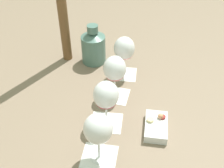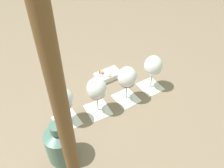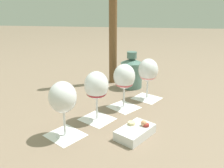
{
  "view_description": "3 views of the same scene",
  "coord_description": "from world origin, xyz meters",
  "px_view_note": "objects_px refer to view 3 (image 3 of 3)",
  "views": [
    {
      "loc": [
        0.75,
        -0.32,
        0.79
      ],
      "look_at": [
        -0.0,
        -0.0,
        0.13
      ],
      "focal_mm": 45.0,
      "sensor_mm": 36.0,
      "label": 1
    },
    {
      "loc": [
        -0.72,
        -0.35,
        0.85
      ],
      "look_at": [
        -0.0,
        -0.0,
        0.13
      ],
      "focal_mm": 38.0,
      "sensor_mm": 36.0,
      "label": 2
    },
    {
      "loc": [
        0.88,
        0.14,
        0.42
      ],
      "look_at": [
        -0.0,
        -0.0,
        0.13
      ],
      "focal_mm": 38.0,
      "sensor_mm": 36.0,
      "label": 3
    }
  ],
  "objects_px": {
    "wine_glass_2": "(96,87)",
    "snack_dish": "(135,132)",
    "wine_glass_1": "(124,78)",
    "umbrella_pole": "(113,13)",
    "wine_glass_3": "(63,99)",
    "ceramic_vase": "(131,72)",
    "wine_glass_0": "(148,72)"
  },
  "relations": [
    {
      "from": "wine_glass_2",
      "to": "snack_dish",
      "type": "xyz_separation_m",
      "value": [
        0.1,
        0.16,
        -0.12
      ]
    },
    {
      "from": "wine_glass_1",
      "to": "umbrella_pole",
      "type": "height_order",
      "value": "umbrella_pole"
    },
    {
      "from": "wine_glass_3",
      "to": "umbrella_pole",
      "type": "height_order",
      "value": "umbrella_pole"
    },
    {
      "from": "wine_glass_1",
      "to": "ceramic_vase",
      "type": "relative_size",
      "value": 0.99
    },
    {
      "from": "wine_glass_1",
      "to": "umbrella_pole",
      "type": "xyz_separation_m",
      "value": [
        -0.35,
        -0.1,
        0.25
      ]
    },
    {
      "from": "snack_dish",
      "to": "umbrella_pole",
      "type": "xyz_separation_m",
      "value": [
        -0.59,
        -0.17,
        0.37
      ]
    },
    {
      "from": "wine_glass_0",
      "to": "wine_glass_1",
      "type": "bearing_deg",
      "value": -38.93
    },
    {
      "from": "wine_glass_1",
      "to": "wine_glass_2",
      "type": "xyz_separation_m",
      "value": [
        0.13,
        -0.09,
        0.0
      ]
    },
    {
      "from": "wine_glass_2",
      "to": "umbrella_pole",
      "type": "distance_m",
      "value": 0.54
    },
    {
      "from": "wine_glass_3",
      "to": "wine_glass_0",
      "type": "bearing_deg",
      "value": 145.36
    },
    {
      "from": "wine_glass_1",
      "to": "wine_glass_2",
      "type": "distance_m",
      "value": 0.16
    },
    {
      "from": "ceramic_vase",
      "to": "umbrella_pole",
      "type": "xyz_separation_m",
      "value": [
        -0.08,
        -0.11,
        0.3
      ]
    },
    {
      "from": "wine_glass_0",
      "to": "wine_glass_2",
      "type": "xyz_separation_m",
      "value": [
        0.25,
        -0.19,
        0.0
      ]
    },
    {
      "from": "wine_glass_1",
      "to": "ceramic_vase",
      "type": "distance_m",
      "value": 0.28
    },
    {
      "from": "ceramic_vase",
      "to": "wine_glass_0",
      "type": "bearing_deg",
      "value": 29.72
    },
    {
      "from": "wine_glass_1",
      "to": "ceramic_vase",
      "type": "xyz_separation_m",
      "value": [
        -0.28,
        0.01,
        -0.05
      ]
    },
    {
      "from": "wine_glass_3",
      "to": "umbrella_pole",
      "type": "relative_size",
      "value": 0.25
    },
    {
      "from": "wine_glass_1",
      "to": "snack_dish",
      "type": "xyz_separation_m",
      "value": [
        0.23,
        0.07,
        -0.12
      ]
    },
    {
      "from": "wine_glass_0",
      "to": "umbrella_pole",
      "type": "distance_m",
      "value": 0.4
    },
    {
      "from": "wine_glass_0",
      "to": "wine_glass_3",
      "type": "xyz_separation_m",
      "value": [
        0.39,
        -0.27,
        -0.0
      ]
    },
    {
      "from": "wine_glass_3",
      "to": "snack_dish",
      "type": "relative_size",
      "value": 1.2
    },
    {
      "from": "snack_dish",
      "to": "umbrella_pole",
      "type": "height_order",
      "value": "umbrella_pole"
    },
    {
      "from": "wine_glass_1",
      "to": "snack_dish",
      "type": "relative_size",
      "value": 1.2
    },
    {
      "from": "wine_glass_3",
      "to": "umbrella_pole",
      "type": "bearing_deg",
      "value": 173.8
    },
    {
      "from": "wine_glass_2",
      "to": "snack_dish",
      "type": "distance_m",
      "value": 0.22
    },
    {
      "from": "wine_glass_1",
      "to": "umbrella_pole",
      "type": "distance_m",
      "value": 0.44
    },
    {
      "from": "snack_dish",
      "to": "umbrella_pole",
      "type": "relative_size",
      "value": 0.21
    },
    {
      "from": "wine_glass_1",
      "to": "wine_glass_2",
      "type": "relative_size",
      "value": 1.0
    },
    {
      "from": "wine_glass_0",
      "to": "ceramic_vase",
      "type": "bearing_deg",
      "value": -150.28
    },
    {
      "from": "wine_glass_2",
      "to": "umbrella_pole",
      "type": "bearing_deg",
      "value": -178.37
    },
    {
      "from": "wine_glass_0",
      "to": "snack_dish",
      "type": "distance_m",
      "value": 0.37
    },
    {
      "from": "wine_glass_1",
      "to": "umbrella_pole",
      "type": "bearing_deg",
      "value": -163.56
    }
  ]
}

